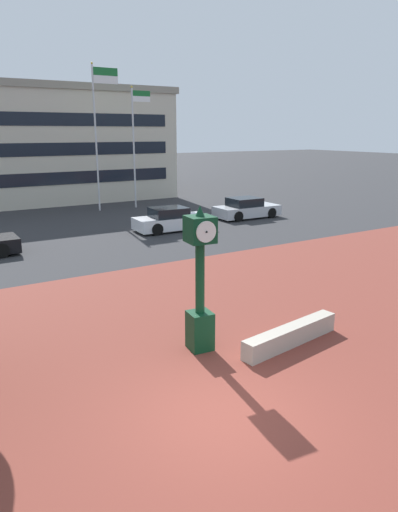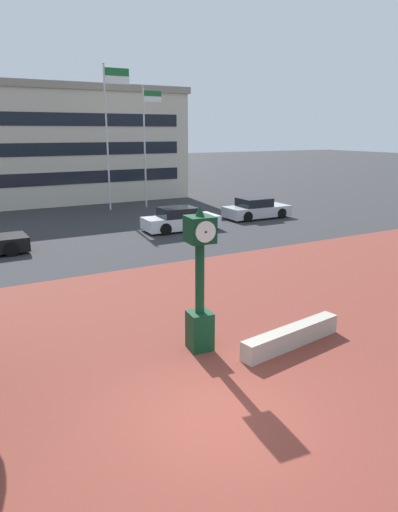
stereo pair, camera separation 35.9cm
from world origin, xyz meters
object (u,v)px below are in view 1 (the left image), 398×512
at_px(street_clock, 200,284).
at_px(car_street_far, 246,209).
at_px(civic_building, 27,144).
at_px(car_street_mid, 171,220).
at_px(flagpole_primary, 98,125).
at_px(flagpole_secondary, 135,140).

distance_m(street_clock, car_street_far, 18.74).
height_order(car_street_far, civic_building, civic_building).
bearing_deg(car_street_mid, car_street_far, 101.71).
relative_size(street_clock, flagpole_primary, 0.38).
relative_size(street_clock, car_street_mid, 0.86).
xyz_separation_m(street_clock, car_street_mid, (6.26, 13.27, -1.16)).
xyz_separation_m(car_street_far, civic_building, (-9.48, 16.94, 3.77)).
bearing_deg(civic_building, street_clock, -94.86).
height_order(street_clock, flagpole_secondary, flagpole_secondary).
xyz_separation_m(car_street_mid, civic_building, (-3.61, 17.90, 3.77)).
bearing_deg(car_street_far, flagpole_primary, -136.97).
height_order(street_clock, flagpole_primary, flagpole_primary).
height_order(flagpole_secondary, civic_building, civic_building).
distance_m(street_clock, civic_building, 31.39).
bearing_deg(civic_building, car_street_far, -60.75).
height_order(car_street_far, flagpole_secondary, flagpole_secondary).
xyz_separation_m(car_street_mid, flagpole_secondary, (1.72, 8.48, 4.16)).
height_order(street_clock, car_street_far, street_clock).
distance_m(flagpole_primary, flagpole_secondary, 2.81).
xyz_separation_m(flagpole_secondary, civic_building, (-5.32, 9.42, -0.39)).
bearing_deg(flagpole_secondary, civic_building, 119.47).
bearing_deg(flagpole_secondary, car_street_far, -61.04).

